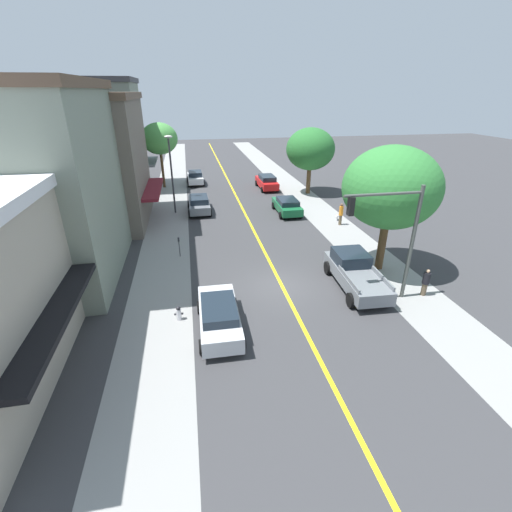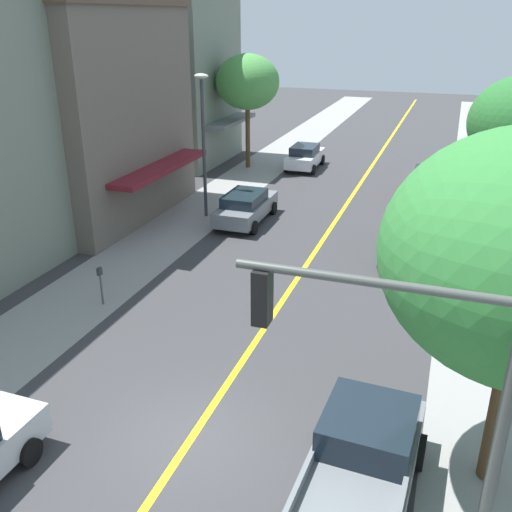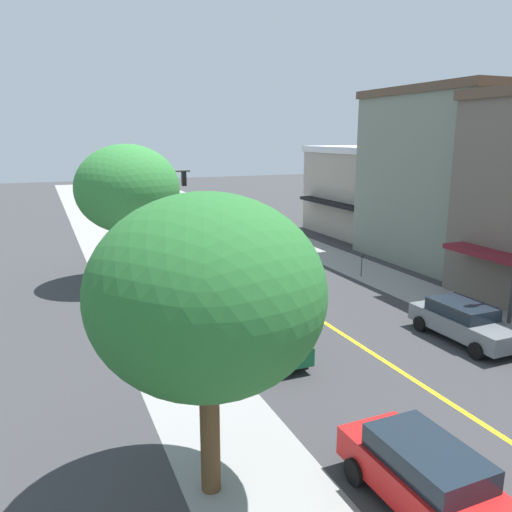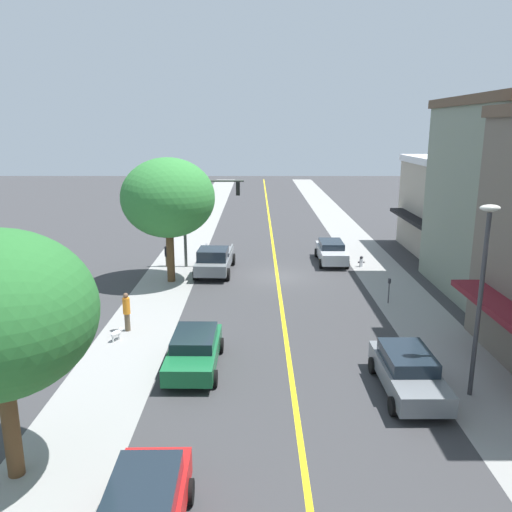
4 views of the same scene
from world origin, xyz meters
The scene contains 17 objects.
ground_plane centered at (0.00, 0.00, 0.00)m, with size 140.00×140.00×0.00m, color #38383A.
sidewalk_left centered at (-6.91, 0.00, 0.00)m, with size 3.43×126.00×0.01m, color gray.
sidewalk_right centered at (6.91, 0.00, 0.00)m, with size 3.43×126.00×0.01m, color gray.
road_centerline_stripe centered at (0.00, 0.00, 0.00)m, with size 0.20×126.00×0.00m, color yellow.
pale_office_building centered at (-14.53, -5.42, 3.60)m, with size 9.27×11.10×7.18m.
street_tree_right_corner centered at (6.64, 1.10, 5.19)m, with size 5.62×5.62×7.60m.
fire_hydrant centered at (-5.85, -2.31, 0.38)m, with size 0.44×0.24×0.76m.
parking_meter centered at (-5.84, 5.22, 0.91)m, with size 0.12×0.18×1.39m.
traffic_light_mast centered at (4.98, -2.37, 4.14)m, with size 4.12×0.32×6.21m.
street_lamp centered at (-6.32, 15.14, 4.21)m, with size 0.70×0.36×6.87m.
green_sedan_right_curb centered at (3.81, 13.00, 0.76)m, with size 2.11×4.56×1.41m.
grey_sedan_left_curb centered at (-4.11, 14.92, 0.80)m, with size 2.08×4.60×1.51m.
silver_sedan_left_curb centered at (-3.95, -3.51, 0.80)m, with size 2.05×4.75×1.49m.
grey_pickup_truck centered at (4.07, -0.76, 0.90)m, with size 2.48×5.64×1.81m.
pedestrian_orange_shirt centered at (7.41, 9.16, 1.00)m, with size 0.34×0.34×1.86m.
pedestrian_black_shirt centered at (7.45, -2.42, 0.82)m, with size 0.38×0.38×1.58m.
small_dog centered at (7.62, 10.31, 0.35)m, with size 0.50×0.69×0.53m.
Camera 4 is at (1.34, 31.90, 9.33)m, focal length 36.23 mm.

